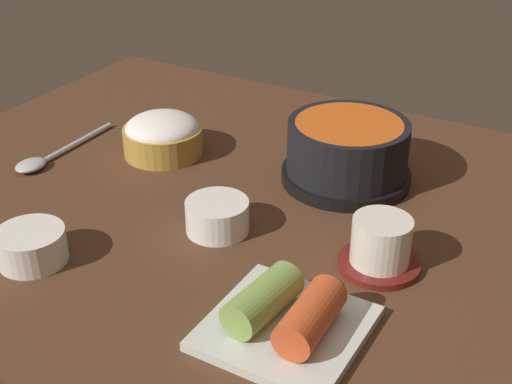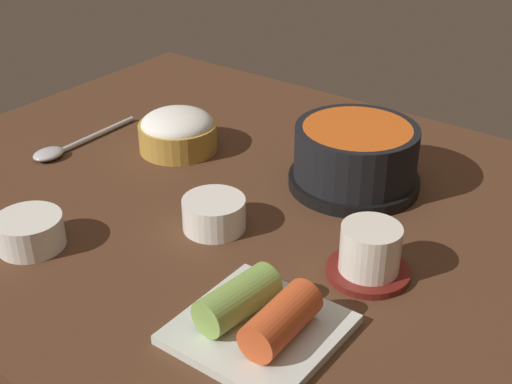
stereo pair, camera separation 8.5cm
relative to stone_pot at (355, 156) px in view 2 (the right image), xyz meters
The scene contains 8 objects.
dining_table 14.99cm from the stone_pot, 125.66° to the right, with size 100.00×76.00×2.00cm, color #4C2D1C.
stone_pot is the anchor object (origin of this frame).
rice_bowl 26.76cm from the stone_pot, 167.90° to the right, with size 11.41×11.41×6.03cm.
tea_cup_with_saucer 19.95cm from the stone_pot, 55.76° to the right, with size 9.13×9.13×6.00cm.
banchan_cup_center 20.72cm from the stone_pot, 112.33° to the right, with size 7.57×7.57×3.86cm.
kimchi_plate 32.12cm from the stone_pot, 76.59° to the right, with size 14.53×14.53×4.90cm.
side_bowl_near 41.34cm from the stone_pot, 123.05° to the right, with size 7.69×7.69×3.79cm.
spoon 42.34cm from the stone_pot, 157.37° to the right, with size 3.60×18.90×1.35cm.
Camera 2 is at (46.13, -61.25, 46.81)cm, focal length 48.81 mm.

